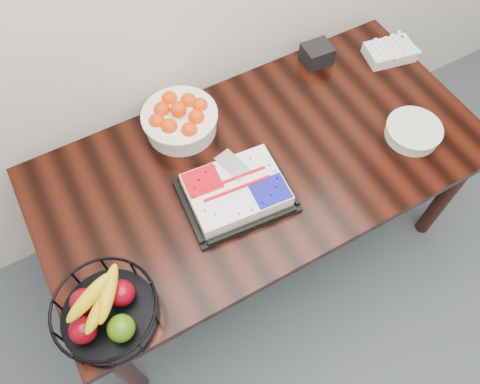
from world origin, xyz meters
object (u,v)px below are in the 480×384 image
tangerine_bowl (179,116)px  napkin_box (317,54)px  cake_tray (236,192)px  plate_stack (413,132)px  table (262,172)px  fruit_basket (106,311)px

tangerine_bowl → napkin_box: 0.70m
cake_tray → plate_stack: bearing=-7.1°
tangerine_bowl → plate_stack: bearing=-31.2°
table → fruit_basket: fruit_basket is taller
fruit_basket → plate_stack: bearing=4.6°
plate_stack → napkin_box: napkin_box is taller
cake_tray → napkin_box: (0.66, 0.45, 0.01)m
tangerine_bowl → napkin_box: bearing=4.4°
tangerine_bowl → fruit_basket: 0.80m
napkin_box → tangerine_bowl: bearing=-175.6°
plate_stack → napkin_box: 0.55m
table → plate_stack: 0.63m
table → napkin_box: (0.48, 0.35, 0.13)m
table → plate_stack: bearing=-17.9°
fruit_basket → tangerine_bowl: bearing=48.0°
cake_tray → fruit_basket: 0.61m
tangerine_bowl → fruit_basket: (-0.54, -0.60, -0.01)m
tangerine_bowl → napkin_box: size_ratio=2.45×
table → napkin_box: napkin_box is taller
cake_tray → fruit_basket: bearing=-160.6°
table → tangerine_bowl: 0.40m
plate_stack → napkin_box: size_ratio=1.81×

